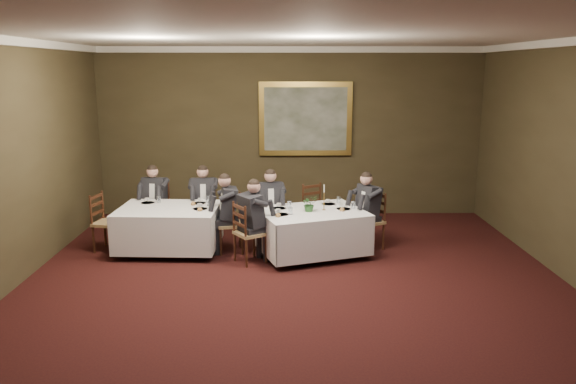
{
  "coord_description": "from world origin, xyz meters",
  "views": [
    {
      "loc": [
        -0.19,
        -6.74,
        3.07
      ],
      "look_at": [
        -0.08,
        1.95,
        1.15
      ],
      "focal_mm": 35.0,
      "sensor_mm": 36.0,
      "label": 1
    }
  ],
  "objects_px": {
    "diner_main_endright": "(369,220)",
    "diner_sec_endright": "(230,223)",
    "table_main": "(312,229)",
    "chair_sec_backleft": "(157,221)",
    "chair_main_backleft": "(270,228)",
    "chair_sec_endleft": "(108,234)",
    "chair_main_backright": "(317,223)",
    "chair_main_endleft": "(250,245)",
    "chair_sec_backright": "(205,222)",
    "centerpiece": "(309,203)",
    "diner_main_backleft": "(270,215)",
    "painting": "(305,119)",
    "diner_main_endleft": "(250,232)",
    "diner_sec_backright": "(204,210)",
    "diner_sec_backleft": "(156,210)",
    "table_second": "(169,226)",
    "candlestick": "(324,200)",
    "chair_main_endright": "(369,232)",
    "chair_sec_endright": "(231,236)"
  },
  "relations": [
    {
      "from": "table_main",
      "to": "diner_main_backleft",
      "type": "height_order",
      "value": "diner_main_backleft"
    },
    {
      "from": "table_main",
      "to": "chair_sec_backleft",
      "type": "distance_m",
      "value": 3.05
    },
    {
      "from": "chair_main_endright",
      "to": "chair_sec_endright",
      "type": "relative_size",
      "value": 1.0
    },
    {
      "from": "chair_main_backleft",
      "to": "chair_sec_endleft",
      "type": "xyz_separation_m",
      "value": [
        -2.77,
        -0.39,
        0.0
      ]
    },
    {
      "from": "diner_main_endleft",
      "to": "chair_sec_backright",
      "type": "distance_m",
      "value": 1.71
    },
    {
      "from": "table_main",
      "to": "chair_sec_backleft",
      "type": "height_order",
      "value": "chair_sec_backleft"
    },
    {
      "from": "diner_sec_endright",
      "to": "chair_sec_endright",
      "type": "bearing_deg",
      "value": -90.0
    },
    {
      "from": "diner_main_endleft",
      "to": "diner_sec_backright",
      "type": "distance_m",
      "value": 1.69
    },
    {
      "from": "diner_main_endright",
      "to": "painting",
      "type": "distance_m",
      "value": 2.98
    },
    {
      "from": "chair_main_endright",
      "to": "diner_sec_backright",
      "type": "distance_m",
      "value": 3.04
    },
    {
      "from": "chair_main_backright",
      "to": "candlestick",
      "type": "distance_m",
      "value": 1.11
    },
    {
      "from": "chair_sec_endleft",
      "to": "painting",
      "type": "distance_m",
      "value": 4.58
    },
    {
      "from": "centerpiece",
      "to": "table_second",
      "type": "bearing_deg",
      "value": 173.58
    },
    {
      "from": "diner_sec_backright",
      "to": "centerpiece",
      "type": "distance_m",
      "value": 2.22
    },
    {
      "from": "chair_main_endright",
      "to": "candlestick",
      "type": "bearing_deg",
      "value": 81.42
    },
    {
      "from": "diner_main_endright",
      "to": "chair_sec_endleft",
      "type": "xyz_separation_m",
      "value": [
        -4.49,
        -0.05,
        -0.23
      ]
    },
    {
      "from": "chair_main_endright",
      "to": "chair_sec_endleft",
      "type": "relative_size",
      "value": 1.0
    },
    {
      "from": "chair_main_backright",
      "to": "chair_sec_backleft",
      "type": "bearing_deg",
      "value": -33.15
    },
    {
      "from": "diner_sec_backright",
      "to": "diner_sec_endright",
      "type": "xyz_separation_m",
      "value": [
        0.56,
        -0.88,
        0.0
      ]
    },
    {
      "from": "table_main",
      "to": "chair_sec_backleft",
      "type": "bearing_deg",
      "value": 158.32
    },
    {
      "from": "table_main",
      "to": "diner_main_endleft",
      "type": "xyz_separation_m",
      "value": [
        -1.01,
        -0.34,
        0.06
      ]
    },
    {
      "from": "chair_main_backleft",
      "to": "diner_main_backleft",
      "type": "distance_m",
      "value": 0.23
    },
    {
      "from": "diner_sec_backleft",
      "to": "painting",
      "type": "bearing_deg",
      "value": -142.03
    },
    {
      "from": "chair_main_backleft",
      "to": "chair_main_backright",
      "type": "height_order",
      "value": "same"
    },
    {
      "from": "diner_main_endright",
      "to": "diner_sec_endright",
      "type": "relative_size",
      "value": 1.0
    },
    {
      "from": "chair_main_backleft",
      "to": "diner_sec_backright",
      "type": "xyz_separation_m",
      "value": [
        -1.22,
        0.39,
        0.23
      ]
    },
    {
      "from": "chair_main_endleft",
      "to": "diner_main_endleft",
      "type": "xyz_separation_m",
      "value": [
        0.01,
        0.01,
        0.23
      ]
    },
    {
      "from": "centerpiece",
      "to": "diner_sec_backleft",
      "type": "bearing_deg",
      "value": 157.77
    },
    {
      "from": "chair_main_backright",
      "to": "diner_sec_backright",
      "type": "bearing_deg",
      "value": -32.92
    },
    {
      "from": "diner_main_backleft",
      "to": "centerpiece",
      "type": "bearing_deg",
      "value": 123.54
    },
    {
      "from": "candlestick",
      "to": "diner_sec_endright",
      "type": "bearing_deg",
      "value": 175.42
    },
    {
      "from": "chair_sec_backleft",
      "to": "chair_sec_backright",
      "type": "distance_m",
      "value": 0.9
    },
    {
      "from": "chair_main_backleft",
      "to": "chair_sec_backleft",
      "type": "xyz_separation_m",
      "value": [
        -2.12,
        0.45,
        0.0
      ]
    },
    {
      "from": "painting",
      "to": "diner_main_backleft",
      "type": "bearing_deg",
      "value": -109.3
    },
    {
      "from": "diner_main_endleft",
      "to": "painting",
      "type": "relative_size",
      "value": 0.7
    },
    {
      "from": "chair_main_backright",
      "to": "candlestick",
      "type": "height_order",
      "value": "candlestick"
    },
    {
      "from": "table_main",
      "to": "chair_main_backleft",
      "type": "relative_size",
      "value": 2.03
    },
    {
      "from": "chair_main_endleft",
      "to": "diner_sec_endright",
      "type": "relative_size",
      "value": 0.74
    },
    {
      "from": "chair_main_endleft",
      "to": "candlestick",
      "type": "bearing_deg",
      "value": 75.58
    },
    {
      "from": "diner_main_backleft",
      "to": "diner_sec_endright",
      "type": "height_order",
      "value": "same"
    },
    {
      "from": "chair_main_endright",
      "to": "diner_sec_backleft",
      "type": "relative_size",
      "value": 0.74
    },
    {
      "from": "diner_main_backleft",
      "to": "chair_main_endleft",
      "type": "bearing_deg",
      "value": 62.91
    },
    {
      "from": "table_main",
      "to": "table_second",
      "type": "relative_size",
      "value": 1.16
    },
    {
      "from": "chair_main_endleft",
      "to": "centerpiece",
      "type": "relative_size",
      "value": 3.56
    },
    {
      "from": "diner_sec_endright",
      "to": "painting",
      "type": "relative_size",
      "value": 0.7
    },
    {
      "from": "table_main",
      "to": "table_second",
      "type": "xyz_separation_m",
      "value": [
        -2.42,
        0.24,
        -0.0
      ]
    },
    {
      "from": "chair_main_endleft",
      "to": "chair_sec_backright",
      "type": "xyz_separation_m",
      "value": [
        -0.91,
        1.43,
        0.0
      ]
    },
    {
      "from": "chair_main_endleft",
      "to": "diner_sec_backleft",
      "type": "bearing_deg",
      "value": -162.04
    },
    {
      "from": "diner_sec_backright",
      "to": "diner_sec_endright",
      "type": "relative_size",
      "value": 1.0
    },
    {
      "from": "diner_main_backleft",
      "to": "diner_sec_endright",
      "type": "bearing_deg",
      "value": 25.49
    }
  ]
}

